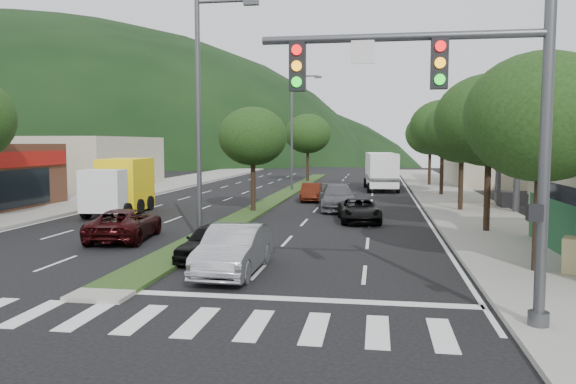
% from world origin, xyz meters
% --- Properties ---
extents(ground, '(160.00, 160.00, 0.00)m').
position_xyz_m(ground, '(0.00, 0.00, 0.00)').
color(ground, black).
rests_on(ground, ground).
extents(sidewalk_right, '(5.00, 90.00, 0.15)m').
position_xyz_m(sidewalk_right, '(12.50, 25.00, 0.07)').
color(sidewalk_right, gray).
rests_on(sidewalk_right, ground).
extents(sidewalk_left, '(6.00, 90.00, 0.15)m').
position_xyz_m(sidewalk_left, '(-13.00, 25.00, 0.07)').
color(sidewalk_left, gray).
rests_on(sidewalk_left, ground).
extents(median, '(1.60, 56.00, 0.12)m').
position_xyz_m(median, '(0.00, 28.00, 0.06)').
color(median, '#193513').
rests_on(median, ground).
extents(crosswalk, '(19.00, 2.20, 0.01)m').
position_xyz_m(crosswalk, '(0.00, -2.00, 0.01)').
color(crosswalk, silver).
rests_on(crosswalk, ground).
extents(traffic_signal, '(6.12, 0.40, 7.00)m').
position_xyz_m(traffic_signal, '(9.03, -1.54, 4.65)').
color(traffic_signal, '#47494C').
rests_on(traffic_signal, ground).
extents(bldg_left_far, '(9.00, 14.00, 4.60)m').
position_xyz_m(bldg_left_far, '(-19.00, 34.00, 2.30)').
color(bldg_left_far, '#C1B799').
rests_on(bldg_left_far, ground).
extents(bldg_right_far, '(10.00, 16.00, 5.20)m').
position_xyz_m(bldg_right_far, '(19.50, 44.00, 2.60)').
color(bldg_right_far, '#C1B799').
rests_on(bldg_right_far, ground).
extents(hill_far, '(176.00, 132.00, 82.00)m').
position_xyz_m(hill_far, '(-80.00, 110.00, 0.00)').
color(hill_far, black).
rests_on(hill_far, ground).
extents(tree_r_a, '(4.60, 4.60, 6.63)m').
position_xyz_m(tree_r_a, '(12.00, 4.00, 4.82)').
color(tree_r_a, black).
rests_on(tree_r_a, sidewalk_right).
extents(tree_r_b, '(4.80, 4.80, 6.94)m').
position_xyz_m(tree_r_b, '(12.00, 12.00, 5.04)').
color(tree_r_b, black).
rests_on(tree_r_b, sidewalk_right).
extents(tree_r_c, '(4.40, 4.40, 6.48)m').
position_xyz_m(tree_r_c, '(12.00, 20.00, 4.75)').
color(tree_r_c, black).
rests_on(tree_r_c, sidewalk_right).
extents(tree_r_d, '(5.00, 5.00, 7.17)m').
position_xyz_m(tree_r_d, '(12.00, 30.00, 5.18)').
color(tree_r_d, black).
rests_on(tree_r_d, sidewalk_right).
extents(tree_r_e, '(4.60, 4.60, 6.71)m').
position_xyz_m(tree_r_e, '(12.00, 40.00, 4.89)').
color(tree_r_e, black).
rests_on(tree_r_e, sidewalk_right).
extents(tree_med_near, '(4.00, 4.00, 6.02)m').
position_xyz_m(tree_med_near, '(0.00, 18.00, 4.43)').
color(tree_med_near, black).
rests_on(tree_med_near, median).
extents(tree_med_far, '(4.80, 4.80, 6.94)m').
position_xyz_m(tree_med_far, '(0.00, 44.00, 5.01)').
color(tree_med_far, black).
rests_on(tree_med_far, median).
extents(streetlight_near, '(2.60, 0.25, 10.00)m').
position_xyz_m(streetlight_near, '(0.21, 8.00, 5.58)').
color(streetlight_near, '#47494C').
rests_on(streetlight_near, ground).
extents(streetlight_mid, '(2.60, 0.25, 10.00)m').
position_xyz_m(streetlight_mid, '(0.21, 33.00, 5.58)').
color(streetlight_mid, '#47494C').
rests_on(streetlight_mid, ground).
extents(sedan_silver, '(1.63, 4.56, 1.50)m').
position_xyz_m(sedan_silver, '(2.79, 2.79, 0.75)').
color(sedan_silver, '#ACAFB4').
rests_on(sedan_silver, ground).
extents(suv_maroon, '(2.79, 5.00, 1.32)m').
position_xyz_m(suv_maroon, '(-3.25, 7.97, 0.66)').
color(suv_maroon, black).
rests_on(suv_maroon, ground).
extents(car_queue_a, '(1.91, 3.86, 1.26)m').
position_xyz_m(car_queue_a, '(1.50, 4.67, 0.63)').
color(car_queue_a, black).
rests_on(car_queue_a, ground).
extents(car_queue_b, '(2.73, 5.48, 1.53)m').
position_xyz_m(car_queue_b, '(4.81, 19.89, 0.77)').
color(car_queue_b, '#55555B').
rests_on(car_queue_b, ground).
extents(car_queue_c, '(1.46, 3.83, 1.24)m').
position_xyz_m(car_queue_c, '(2.62, 24.89, 0.62)').
color(car_queue_c, '#4E1A0D').
rests_on(car_queue_c, ground).
extents(car_queue_d, '(2.52, 4.56, 1.21)m').
position_xyz_m(car_queue_d, '(6.26, 14.89, 0.60)').
color(car_queue_d, black).
rests_on(car_queue_d, ground).
extents(box_truck, '(3.01, 6.56, 3.14)m').
position_xyz_m(box_truck, '(-7.35, 16.27, 1.48)').
color(box_truck, silver).
rests_on(box_truck, ground).
extents(motorhome, '(3.10, 8.43, 3.18)m').
position_xyz_m(motorhome, '(7.48, 35.13, 1.69)').
color(motorhome, white).
rests_on(motorhome, ground).
extents(a_frame_sign, '(0.93, 0.98, 1.52)m').
position_xyz_m(a_frame_sign, '(12.96, 3.52, 0.82)').
color(a_frame_sign, tan).
rests_on(a_frame_sign, sidewalk_right).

